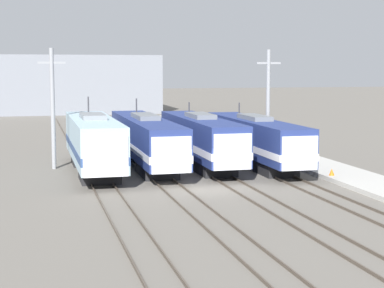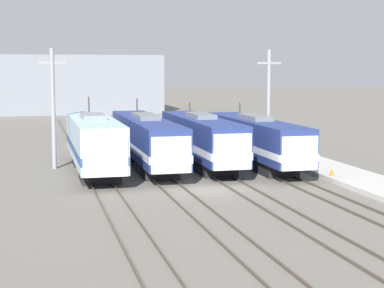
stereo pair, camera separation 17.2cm
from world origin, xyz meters
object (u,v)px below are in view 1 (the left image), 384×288
object	(u,v)px
locomotive_far_right	(257,140)
locomotive_center_left	(147,140)
locomotive_center_right	(202,140)
locomotive_far_left	(94,143)
catenary_tower_right	(268,104)
catenary_tower_left	(53,107)
traffic_cone	(332,172)

from	to	relation	value
locomotive_far_right	locomotive_center_left	bearing A→B (deg)	169.18
locomotive_center_right	locomotive_far_right	world-z (taller)	locomotive_center_right
locomotive_far_left	catenary_tower_right	bearing A→B (deg)	10.60
locomotive_center_left	catenary_tower_left	world-z (taller)	catenary_tower_left
locomotive_far_right	catenary_tower_left	distance (m)	16.09
locomotive_far_left	catenary_tower_right	world-z (taller)	catenary_tower_right
locomotive_center_left	traffic_cone	world-z (taller)	locomotive_center_left
locomotive_far_left	catenary_tower_right	size ratio (longest dim) A/B	1.76
locomotive_center_left	locomotive_far_right	xyz separation A→B (m)	(8.55, -1.63, -0.06)
locomotive_far_left	catenary_tower_right	xyz separation A→B (m)	(14.70, 2.75, 2.56)
locomotive_center_right	catenary_tower_right	world-z (taller)	catenary_tower_right
locomotive_far_left	locomotive_center_left	world-z (taller)	locomotive_far_left
catenary_tower_right	locomotive_far_right	bearing A→B (deg)	-126.19
catenary_tower_left	traffic_cone	size ratio (longest dim) A/B	19.20
locomotive_center_left	catenary_tower_right	world-z (taller)	catenary_tower_right
locomotive_far_right	catenary_tower_left	xyz separation A→B (m)	(-15.65, 2.57, 2.73)
locomotive_center_left	locomotive_far_right	distance (m)	8.70
locomotive_center_right	catenary_tower_left	xyz separation A→B (m)	(-11.37, 1.74, 2.65)
locomotive_center_left	locomotive_center_right	bearing A→B (deg)	-10.71
locomotive_far_right	traffic_cone	distance (m)	7.95
locomotive_far_left	locomotive_far_right	xyz separation A→B (m)	(12.82, 0.19, -0.17)
locomotive_center_left	traffic_cone	bearing A→B (deg)	-37.73
locomotive_center_right	traffic_cone	size ratio (longest dim) A/B	35.02
catenary_tower_left	locomotive_far_right	bearing A→B (deg)	-9.31
locomotive_far_right	traffic_cone	xyz separation A→B (m)	(2.91, -7.24, -1.52)
locomotive_far_left	locomotive_center_left	size ratio (longest dim) A/B	0.84
locomotive_far_right	catenary_tower_right	size ratio (longest dim) A/B	1.93
locomotive_far_right	traffic_cone	world-z (taller)	locomotive_far_right
locomotive_far_right	traffic_cone	bearing A→B (deg)	-68.07
locomotive_far_left	catenary_tower_left	distance (m)	4.70
locomotive_center_right	catenary_tower_left	size ratio (longest dim) A/B	1.82
locomotive_far_right	locomotive_center_right	bearing A→B (deg)	169.07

